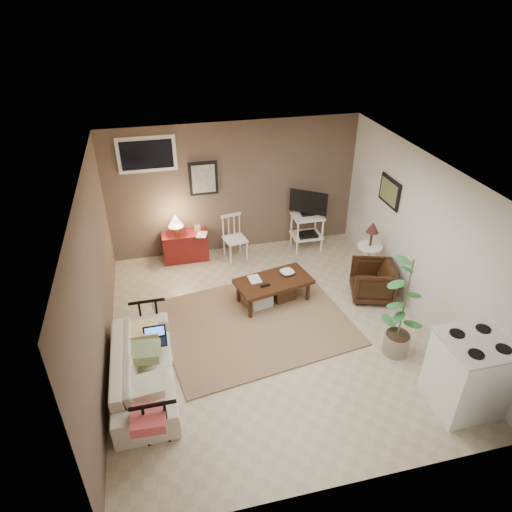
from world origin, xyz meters
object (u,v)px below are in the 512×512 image
object	(u,v)px
coffee_table	(273,289)
armchair	(373,280)
side_table	(370,245)
red_console	(185,244)
sofa	(143,363)
spindle_chair	(235,239)
tv_stand	(308,219)
potted_plant	(404,305)
stove	(469,373)

from	to	relation	value
coffee_table	armchair	size ratio (longest dim) A/B	1.92
side_table	armchair	distance (m)	0.62
coffee_table	red_console	size ratio (longest dim) A/B	1.36
coffee_table	armchair	world-z (taller)	armchair
sofa	armchair	distance (m)	3.75
coffee_table	side_table	world-z (taller)	side_table
sofa	spindle_chair	distance (m)	3.24
tv_stand	potted_plant	bearing A→B (deg)	-84.82
side_table	potted_plant	distance (m)	1.81
red_console	potted_plant	bearing A→B (deg)	-50.90
coffee_table	tv_stand	size ratio (longest dim) A/B	1.08
red_console	side_table	world-z (taller)	side_table
sofa	spindle_chair	world-z (taller)	spindle_chair
red_console	tv_stand	xyz separation A→B (m)	(2.27, -0.14, 0.30)
sofa	red_console	distance (m)	3.03
coffee_table	potted_plant	size ratio (longest dim) A/B	0.83
spindle_chair	red_console	bearing A→B (deg)	169.86
red_console	spindle_chair	distance (m)	0.91
spindle_chair	armchair	distance (m)	2.54
coffee_table	potted_plant	distance (m)	2.09
red_console	side_table	xyz separation A→B (m)	(2.93, -1.37, 0.35)
coffee_table	red_console	distance (m)	2.02
red_console	side_table	distance (m)	3.25
sofa	armchair	size ratio (longest dim) A/B	2.85
tv_stand	side_table	world-z (taller)	tv_stand
tv_stand	stove	xyz separation A→B (m)	(0.61, -3.97, -0.12)
armchair	potted_plant	xyz separation A→B (m)	(-0.24, -1.27, 0.48)
spindle_chair	stove	bearing A→B (deg)	-63.36
side_table	armchair	world-z (taller)	side_table
sofa	stove	world-z (taller)	stove
red_console	armchair	bearing A→B (deg)	-33.72
potted_plant	stove	xyz separation A→B (m)	(0.34, -0.99, -0.32)
side_table	sofa	bearing A→B (deg)	-157.50
sofa	spindle_chair	bearing A→B (deg)	-31.76
armchair	stove	world-z (taller)	stove
spindle_chair	armchair	xyz separation A→B (m)	(1.89, -1.70, -0.06)
stove	side_table	bearing A→B (deg)	88.97
spindle_chair	stove	distance (m)	4.42
coffee_table	potted_plant	world-z (taller)	potted_plant
sofa	stove	distance (m)	3.88
coffee_table	sofa	bearing A→B (deg)	-147.38
side_table	stove	distance (m)	2.75
side_table	spindle_chair	bearing A→B (deg)	149.32
coffee_table	potted_plant	xyz separation A→B (m)	(1.33, -1.50, 0.57)
spindle_chair	potted_plant	distance (m)	3.42
tv_stand	red_console	bearing A→B (deg)	176.37
red_console	potted_plant	size ratio (longest dim) A/B	0.61
potted_plant	coffee_table	bearing A→B (deg)	131.54
tv_stand	side_table	bearing A→B (deg)	-61.69
red_console	spindle_chair	size ratio (longest dim) A/B	1.12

